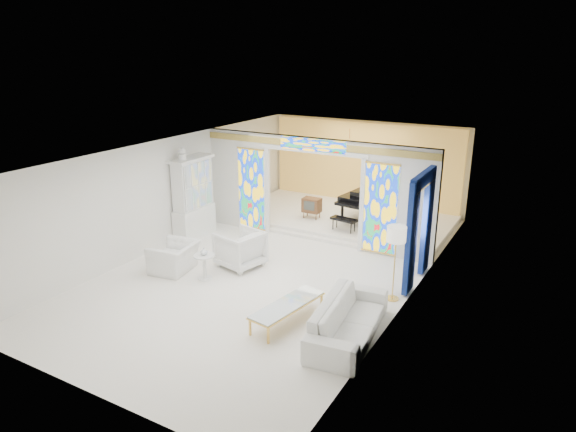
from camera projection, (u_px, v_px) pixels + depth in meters
The scene contains 24 objects.
floor at pixel (278, 264), 13.31m from camera, with size 12.00×12.00×0.00m, color white.
ceiling at pixel (277, 150), 12.37m from camera, with size 7.00×12.00×0.02m, color silver.
wall_back at pixel (365, 164), 17.80m from camera, with size 7.00×0.02×3.00m, color silver.
wall_front at pixel (80, 311), 7.87m from camera, with size 7.00×0.02×3.00m, color silver.
wall_left at pixel (171, 191), 14.47m from camera, with size 0.02×12.00×3.00m, color silver.
wall_right at pixel (416, 233), 11.21m from camera, with size 0.02×12.00×3.00m, color silver.
partition_wall at pixel (314, 185), 14.44m from camera, with size 7.00×0.22×3.00m.
stained_glass_left at pixel (252, 189), 15.41m from camera, with size 0.90×0.04×2.40m, color gold.
stained_glass_right at pixel (381, 209), 13.52m from camera, with size 0.90×0.04×2.40m, color gold.
stained_glass_transom at pixel (313, 145), 13.99m from camera, with size 2.00×0.04×0.34m, color gold.
alcove_platform at pixel (342, 218), 16.67m from camera, with size 6.80×3.80×0.18m, color white.
gold_curtain_back at pixel (364, 165), 17.70m from camera, with size 6.70×0.10×2.90m, color #FFC758.
chandelier at pixel (349, 143), 15.72m from camera, with size 0.48×0.48×0.30m, color gold.
blue_drapes at pixel (420, 220), 11.81m from camera, with size 0.14×1.85×2.65m.
china_cabinet at pixel (193, 198), 14.93m from camera, with size 0.56×1.46×2.72m.
armchair_left at pixel (174, 257), 12.82m from camera, with size 1.11×0.97×0.72m, color white.
armchair_right at pixel (240, 249), 13.05m from camera, with size 1.01×1.04×0.95m, color white.
sofa at pixel (348, 319), 9.87m from camera, with size 2.57×1.00×0.75m, color white.
side_table at pixel (204, 263), 12.33m from camera, with size 0.61×0.61×0.63m.
vase at pixel (204, 251), 12.23m from camera, with size 0.17×0.17×0.18m, color white.
coffee_table at pixel (287, 305), 10.40m from camera, with size 0.87×1.91×0.41m.
floor_lamp at pixel (396, 238), 11.01m from camera, with size 0.50×0.50×1.72m.
grand_piano at pixel (371, 199), 16.01m from camera, with size 1.74×2.50×0.97m.
tv_console at pixel (312, 205), 16.22m from camera, with size 0.57×0.40×0.65m.
Camera 1 is at (6.23, -10.55, 5.35)m, focal length 32.00 mm.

